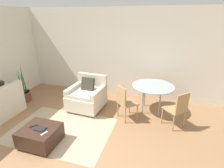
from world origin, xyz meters
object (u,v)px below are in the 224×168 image
book_stack (40,129)px  potted_plant (24,93)px  dining_chair_near_right (178,108)px  dining_table (153,88)px  tv_remote_secondary (33,126)px  armchair (87,96)px  tv_remote_primary (44,133)px  ottoman (40,135)px  dining_chair_near_left (125,101)px

book_stack → potted_plant: (-1.84, 1.56, -0.15)m
dining_chair_near_right → dining_table: bearing=135.0°
tv_remote_secondary → dining_table: size_ratio=0.14×
armchair → tv_remote_primary: 1.82m
armchair → ottoman: size_ratio=1.38×
potted_plant → dining_chair_near_right: potted_plant is taller
ottoman → armchair: bearing=80.5°
ottoman → tv_remote_primary: tv_remote_primary is taller
armchair → dining_chair_near_left: 1.20m
armchair → book_stack: size_ratio=4.38×
dining_chair_near_left → book_stack: bearing=-133.9°
tv_remote_primary → dining_chair_near_left: dining_chair_near_left is taller
ottoman → dining_table: size_ratio=0.64×
tv_remote_primary → potted_plant: (-2.01, 1.66, -0.15)m
potted_plant → dining_chair_near_left: bearing=-2.1°
tv_remote_primary → dining_chair_near_left: bearing=51.6°
book_stack → tv_remote_secondary: (-0.20, 0.04, -0.00)m
potted_plant → dining_chair_near_left: size_ratio=1.37×
ottoman → potted_plant: 2.37m
book_stack → tv_remote_secondary: 0.20m
armchair → dining_chair_near_right: armchair is taller
potted_plant → armchair: bearing=4.4°
dining_chair_near_left → dining_chair_near_right: size_ratio=1.00×
tv_remote_primary → dining_chair_near_right: bearing=32.0°
armchair → dining_table: (1.78, 0.35, 0.31)m
book_stack → dining_table: dining_table is taller
potted_plant → dining_chair_near_left: 3.25m
armchair → dining_table: 1.84m
ottoman → dining_chair_near_right: size_ratio=0.80×
book_stack → tv_remote_secondary: bearing=167.8°
armchair → ottoman: armchair is taller
ottoman → book_stack: (0.04, -0.02, 0.18)m
armchair → book_stack: armchair is taller
dining_chair_near_right → tv_remote_secondary: bearing=-153.6°
ottoman → tv_remote_secondary: (-0.15, 0.02, 0.18)m
tv_remote_secondary → dining_chair_near_right: size_ratio=0.17×
potted_plant → dining_chair_near_right: bearing=-1.5°
ottoman → tv_remote_primary: size_ratio=4.90×
armchair → dining_table: armchair is taller
dining_table → dining_chair_near_left: (-0.62, -0.62, -0.16)m
tv_remote_secondary → potted_plant: 2.25m
book_stack → dining_chair_near_right: bearing=28.7°
ottoman → dining_table: dining_table is taller
ottoman → book_stack: bearing=-28.2°
book_stack → dining_chair_near_left: 2.01m
potted_plant → dining_chair_near_right: 4.49m
tv_remote_primary → potted_plant: bearing=140.4°
ottoman → dining_chair_near_right: (2.68, 1.42, 0.31)m
ottoman → book_stack: size_ratio=3.18×
ottoman → dining_chair_near_left: (1.44, 1.42, 0.31)m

